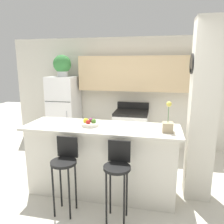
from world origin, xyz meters
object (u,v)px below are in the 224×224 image
object	(u,v)px
orchid_vase	(168,124)
fruit_bowl	(90,123)
refrigerator	(65,112)
stove_range	(131,131)
potted_plant_on_fridge	(62,65)
trash_bin	(83,142)
bar_stool_left	(65,164)
bar_stool_right	(118,169)

from	to	relation	value
orchid_vase	fruit_bowl	xyz separation A→B (m)	(-1.11, 0.06, -0.06)
refrigerator	stove_range	size ratio (longest dim) A/B	1.56
potted_plant_on_fridge	trash_bin	bearing A→B (deg)	-23.22
orchid_vase	bar_stool_left	bearing A→B (deg)	-160.16
stove_range	bar_stool_left	xyz separation A→B (m)	(-0.57, -2.33, 0.22)
potted_plant_on_fridge	fruit_bowl	distance (m)	2.31
potted_plant_on_fridge	refrigerator	bearing A→B (deg)	-64.13
bar_stool_left	bar_stool_right	world-z (taller)	same
stove_range	trash_bin	bearing A→B (deg)	-166.80
bar_stool_left	orchid_vase	world-z (taller)	orchid_vase
potted_plant_on_fridge	bar_stool_left	bearing A→B (deg)	-65.90
potted_plant_on_fridge	fruit_bowl	world-z (taller)	potted_plant_on_fridge
stove_range	bar_stool_right	xyz separation A→B (m)	(0.13, -2.33, 0.22)
bar_stool_left	bar_stool_right	xyz separation A→B (m)	(0.69, 0.00, 0.00)
bar_stool_right	orchid_vase	world-z (taller)	orchid_vase
potted_plant_on_fridge	fruit_bowl	bearing A→B (deg)	-55.86
refrigerator	bar_stool_left	xyz separation A→B (m)	(1.03, -2.31, -0.15)
stove_range	bar_stool_left	world-z (taller)	stove_range
refrigerator	bar_stool_right	xyz separation A→B (m)	(1.73, -2.31, -0.15)
stove_range	refrigerator	bearing A→B (deg)	-179.39
fruit_bowl	trash_bin	size ratio (longest dim) A/B	0.68
potted_plant_on_fridge	orchid_vase	world-z (taller)	potted_plant_on_fridge
bar_stool_left	refrigerator	bearing A→B (deg)	114.10
refrigerator	trash_bin	xyz separation A→B (m)	(0.54, -0.23, -0.64)
stove_range	orchid_vase	world-z (taller)	orchid_vase
potted_plant_on_fridge	trash_bin	distance (m)	1.84
refrigerator	bar_stool_right	bearing A→B (deg)	-53.22
refrigerator	fruit_bowl	world-z (taller)	refrigerator
potted_plant_on_fridge	fruit_bowl	xyz separation A→B (m)	(1.21, -1.79, -0.83)
bar_stool_left	orchid_vase	distance (m)	1.45
trash_bin	stove_range	bearing A→B (deg)	13.20
refrigerator	stove_range	distance (m)	1.64
orchid_vase	stove_range	bearing A→B (deg)	111.04
bar_stool_right	orchid_vase	bearing A→B (deg)	38.16
refrigerator	potted_plant_on_fridge	distance (m)	1.10
orchid_vase	fruit_bowl	size ratio (longest dim) A/B	1.59
stove_range	fruit_bowl	xyz separation A→B (m)	(-0.39, -1.80, 0.64)
stove_range	trash_bin	distance (m)	1.12
orchid_vase	trash_bin	world-z (taller)	orchid_vase
stove_range	bar_stool_right	bearing A→B (deg)	-86.85
stove_range	potted_plant_on_fridge	xyz separation A→B (m)	(-1.60, -0.02, 1.47)
bar_stool_right	trash_bin	world-z (taller)	bar_stool_right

